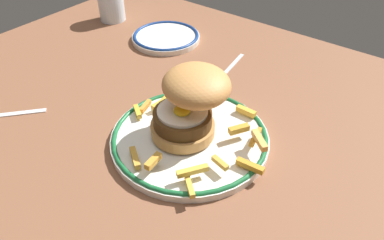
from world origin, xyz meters
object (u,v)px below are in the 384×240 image
object	(u,v)px
side_plate	(166,37)
water_glass	(111,5)
dinner_plate	(192,138)
burger	(189,101)
spoon	(223,74)
fork	(0,115)

from	to	relation	value
side_plate	water_glass	bearing A→B (deg)	178.36
dinner_plate	burger	size ratio (longest dim) A/B	1.82
water_glass	spoon	world-z (taller)	water_glass
dinner_plate	water_glass	distance (cm)	51.86
dinner_plate	fork	size ratio (longest dim) A/B	2.14
side_plate	spoon	xyz separation A→B (cm)	(19.38, -4.89, -0.48)
dinner_plate	side_plate	distance (cm)	36.27
water_glass	fork	distance (cm)	42.80
dinner_plate	burger	world-z (taller)	burger
spoon	side_plate	bearing A→B (deg)	165.84
water_glass	fork	world-z (taller)	water_glass
burger	side_plate	distance (cm)	35.57
side_plate	fork	distance (cm)	39.77
dinner_plate	water_glass	world-z (taller)	water_glass
burger	fork	size ratio (longest dim) A/B	1.18
dinner_plate	water_glass	bearing A→B (deg)	151.01
side_plate	spoon	bearing A→B (deg)	-14.16
dinner_plate	side_plate	world-z (taller)	same
side_plate	burger	bearing A→B (deg)	-42.94
dinner_plate	side_plate	bearing A→B (deg)	137.37
side_plate	fork	size ratio (longest dim) A/B	1.34
burger	spoon	size ratio (longest dim) A/B	1.03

